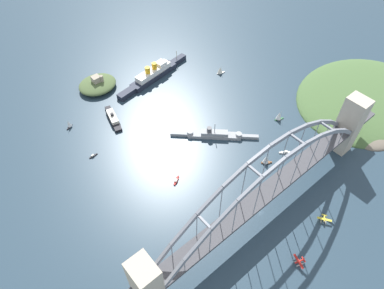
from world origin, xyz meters
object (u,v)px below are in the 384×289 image
at_px(seaplane_second_in_formation, 299,262).
at_px(small_boat_5, 266,159).
at_px(small_boat_4, 285,152).
at_px(naval_cruiser, 214,134).
at_px(fort_island_mid_harbor, 97,84).
at_px(small_boat_0, 220,70).
at_px(small_boat_1, 279,116).
at_px(ocean_liner, 153,74).
at_px(small_boat_6, 69,124).
at_px(small_boat_2, 93,156).
at_px(harbor_arch_bridge, 266,190).
at_px(small_boat_3, 176,181).
at_px(seaplane_taxiing_near_bridge, 324,219).
at_px(harbor_ferry_steamer, 113,118).

distance_m(seaplane_second_in_formation, small_boat_5, 87.19).
height_order(small_boat_4, small_boat_5, small_boat_5).
distance_m(naval_cruiser, fort_island_mid_harbor, 135.75).
relative_size(small_boat_0, small_boat_1, 0.89).
relative_size(ocean_liner, small_boat_6, 10.96).
xyz_separation_m(naval_cruiser, fort_island_mid_harbor, (-44.80, 128.13, 1.95)).
bearing_deg(small_boat_0, small_boat_4, -106.18).
bearing_deg(small_boat_4, small_boat_0, 73.82).
distance_m(small_boat_2, small_boat_4, 165.71).
height_order(seaplane_second_in_formation, small_boat_6, small_boat_6).
distance_m(harbor_arch_bridge, naval_cruiser, 88.19).
relative_size(small_boat_1, small_boat_6, 1.23).
height_order(harbor_arch_bridge, small_boat_4, harbor_arch_bridge).
xyz_separation_m(naval_cruiser, small_boat_2, (-94.93, 49.41, -1.90)).
height_order(small_boat_3, small_boat_4, small_boat_4).
bearing_deg(naval_cruiser, small_boat_3, -163.19).
relative_size(ocean_liner, small_boat_3, 10.87).
relative_size(naval_cruiser, seaplane_taxiing_near_bridge, 6.26).
xyz_separation_m(naval_cruiser, small_boat_6, (-93.72, 94.71, 1.46)).
height_order(naval_cruiser, small_boat_2, naval_cruiser).
bearing_deg(small_boat_6, small_boat_3, -71.56).
height_order(small_boat_3, small_boat_6, small_boat_6).
relative_size(harbor_arch_bridge, small_boat_3, 29.63).
bearing_deg(small_boat_6, harbor_ferry_steamer, -26.47).
relative_size(naval_cruiser, small_boat_0, 6.27).
height_order(ocean_liner, small_boat_6, ocean_liner).
bearing_deg(seaplane_second_in_formation, small_boat_5, 56.57).
bearing_deg(small_boat_3, seaplane_second_in_formation, -78.75).
xyz_separation_m(harbor_ferry_steamer, small_boat_1, (119.68, -100.44, 2.49)).
distance_m(ocean_liner, small_boat_0, 71.91).
distance_m(ocean_liner, harbor_ferry_steamer, 72.07).
xyz_separation_m(harbor_arch_bridge, small_boat_0, (94.41, 144.50, -24.78)).
bearing_deg(naval_cruiser, small_boat_6, 134.70).
distance_m(small_boat_1, small_boat_4, 41.54).
distance_m(harbor_arch_bridge, small_boat_2, 149.54).
relative_size(seaplane_second_in_formation, small_boat_0, 1.13).
bearing_deg(small_boat_3, small_boat_6, 108.44).
bearing_deg(seaplane_taxiing_near_bridge, small_boat_2, 121.12).
xyz_separation_m(small_boat_0, small_boat_4, (-34.47, -118.83, -3.50)).
xyz_separation_m(harbor_arch_bridge, small_boat_5, (38.49, 29.20, -24.33)).
bearing_deg(harbor_arch_bridge, harbor_ferry_steamer, 101.63).
bearing_deg(small_boat_6, small_boat_4, -49.38).
height_order(ocean_liner, small_boat_0, ocean_liner).
xyz_separation_m(fort_island_mid_harbor, small_boat_1, (106.41, -151.62, 0.39)).
height_order(naval_cruiser, small_boat_3, naval_cruiser).
bearing_deg(small_boat_4, small_boat_2, 141.20).
distance_m(naval_cruiser, small_boat_1, 65.98).
bearing_deg(small_boat_5, ocean_liner, 91.51).
bearing_deg(small_boat_6, fort_island_mid_harbor, 34.34).
relative_size(small_boat_2, small_boat_3, 0.88).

